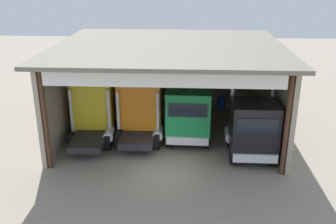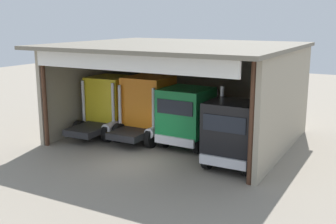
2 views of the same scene
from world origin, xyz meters
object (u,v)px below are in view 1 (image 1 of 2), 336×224
object	(u,v)px
truck_orange_left_bay	(141,108)
truck_black_center_right_bay	(252,129)
tool_cart	(183,106)
truck_yellow_center_bay	(94,109)
truck_green_center_left_bay	(188,113)
oil_drum	(221,103)

from	to	relation	value
truck_orange_left_bay	truck_black_center_right_bay	distance (m)	6.50
truck_orange_left_bay	tool_cart	bearing A→B (deg)	60.97
truck_yellow_center_bay	tool_cart	size ratio (longest dim) A/B	4.93
truck_green_center_left_bay	tool_cart	distance (m)	4.84
oil_drum	truck_orange_left_bay	bearing A→B (deg)	-133.52
oil_drum	tool_cart	bearing A→B (deg)	-160.59
truck_orange_left_bay	truck_black_center_right_bay	xyz separation A→B (m)	(6.11, -2.22, -0.25)
truck_orange_left_bay	truck_green_center_left_bay	distance (m)	2.78
truck_yellow_center_bay	oil_drum	bearing A→B (deg)	32.00
truck_orange_left_bay	tool_cart	world-z (taller)	truck_orange_left_bay
truck_green_center_left_bay	tool_cart	bearing A→B (deg)	-83.92
tool_cart	truck_yellow_center_bay	bearing A→B (deg)	-138.44
truck_green_center_left_bay	tool_cart	world-z (taller)	truck_green_center_left_bay
oil_drum	tool_cart	distance (m)	2.89
truck_green_center_left_bay	truck_yellow_center_bay	bearing A→B (deg)	0.42
truck_orange_left_bay	tool_cart	size ratio (longest dim) A/B	4.39
truck_green_center_left_bay	oil_drum	xyz separation A→B (m)	(2.36, 5.62, -1.30)
truck_orange_left_bay	truck_black_center_right_bay	world-z (taller)	truck_black_center_right_bay
truck_yellow_center_bay	tool_cart	bearing A→B (deg)	38.52
truck_orange_left_bay	truck_green_center_left_bay	world-z (taller)	truck_orange_left_bay
oil_drum	truck_yellow_center_bay	bearing A→B (deg)	-144.97
truck_green_center_left_bay	truck_black_center_right_bay	xyz separation A→B (m)	(3.34, -2.00, -0.06)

